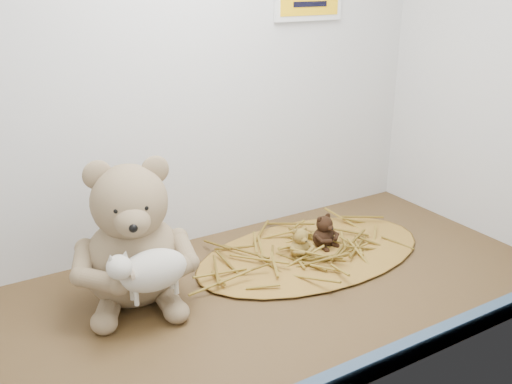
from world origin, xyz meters
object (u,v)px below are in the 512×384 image
main_teddy (132,232)px  mini_teddy_brown (324,230)px  mini_teddy_tan (300,241)px  toy_lamb (153,270)px

main_teddy → mini_teddy_brown: size_ratio=3.69×
mini_teddy_tan → mini_teddy_brown: mini_teddy_brown is taller
toy_lamb → mini_teddy_brown: 44.55cm
main_teddy → mini_teddy_brown: 44.35cm
toy_lamb → main_teddy: bearing=90.0°
toy_lamb → mini_teddy_tan: toy_lamb is taller
main_teddy → toy_lamb: main_teddy is taller
mini_teddy_tan → mini_teddy_brown: bearing=14.3°
main_teddy → mini_teddy_brown: bearing=13.3°
main_teddy → mini_teddy_tan: 37.17cm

